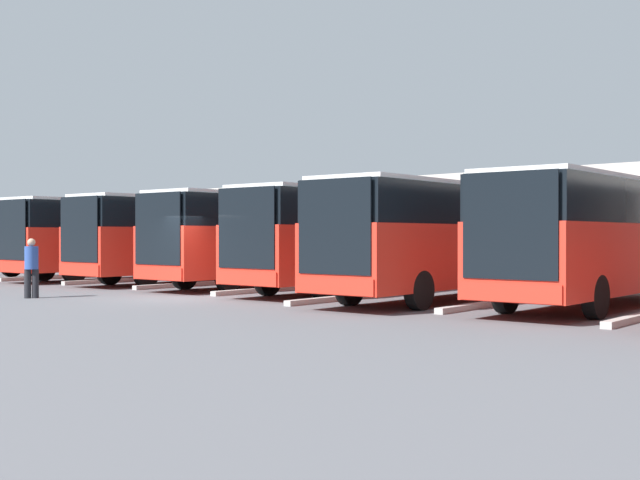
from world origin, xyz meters
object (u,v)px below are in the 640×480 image
Objects in this scene: bus_2 at (449,236)px; bus_3 at (360,236)px; bus_5 at (195,236)px; bus_6 at (126,236)px; bus_1 at (601,236)px; bus_4 at (273,236)px; bus_7 at (89,235)px; pedestrian at (31,266)px.

bus_2 is 4.28m from bus_3.
bus_5 is 1.00× the size of bus_6.
bus_4 is (12.57, 0.16, 0.00)m from bus_1.
bus_4 is at bearing -178.14° from bus_6.
bus_2 is 20.95m from bus_7.
bus_4 is 4.21m from bus_5.
bus_4 and bus_5 have the same top height.
bus_3 is 4.19m from bus_4.
bus_4 is 12.57m from bus_7.
bus_5 and bus_7 have the same top height.
pedestrian is at bearing 36.49° from bus_2.
bus_3 is (4.19, -0.88, 0.00)m from bus_2.
pedestrian is (13.66, 9.10, -0.91)m from bus_1.
bus_2 is at bearing 173.86° from bus_5.
bus_6 is 1.00× the size of bus_7.
bus_4 is at bearing -3.15° from bus_3.
bus_2 and bus_4 have the same top height.
bus_5 is at bearing 0.91° from bus_4.
bus_2 is 1.00× the size of bus_3.
bus_4 is 1.00× the size of bus_7.
bus_2 is 1.00× the size of bus_7.
bus_2 and bus_5 have the same top height.
bus_4 is at bearing -3.45° from bus_1.
bus_6 is at bearing 2.80° from bus_5.
bus_1 is 8.38m from bus_3.
bus_6 is 6.17× the size of pedestrian.
bus_1 is 25.14m from bus_7.
bus_1 is 1.00× the size of bus_3.
bus_3 is at bearing -3.59° from bus_1.
bus_5 is 4.22m from bus_6.
bus_1 is 6.17× the size of pedestrian.
bus_6 is (20.94, 1.05, 0.00)m from bus_1.
bus_5 is 6.17× the size of pedestrian.
bus_4 is (4.19, 0.08, 0.00)m from bus_3.
bus_5 is (16.76, 0.54, 0.00)m from bus_1.
bus_1 is 1.00× the size of bus_4.
bus_2 and bus_7 have the same top height.
bus_3 reaches higher than pedestrian.
bus_1 is at bearing 178.68° from bus_6.
pedestrian is (-7.29, 8.05, -0.91)m from bus_6.
bus_5 is (12.57, -0.43, 0.00)m from bus_2.
bus_4 is at bearing -9.65° from bus_2.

